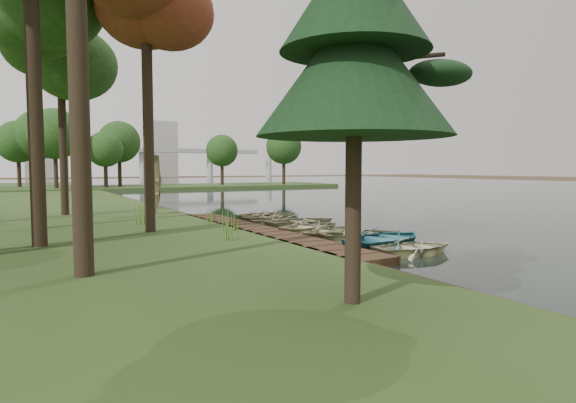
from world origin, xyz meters
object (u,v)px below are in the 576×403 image
boardwalk (260,232)px  rowboat_0 (415,245)px  rowboat_1 (387,237)px  stored_rowboat (156,208)px  pine_tree (355,29)px  rowboat_2 (361,233)px

boardwalk → rowboat_0: rowboat_0 is taller
rowboat_0 → rowboat_1: rowboat_1 is taller
rowboat_1 → stored_rowboat: size_ratio=1.13×
stored_rowboat → rowboat_0: bearing=-131.7°
stored_rowboat → pine_tree: size_ratio=0.41×
rowboat_0 → rowboat_1: (0.15, 1.56, 0.09)m
rowboat_0 → pine_tree: bearing=131.9°
rowboat_1 → rowboat_2: bearing=-17.2°
rowboat_2 → pine_tree: 11.02m
rowboat_1 → rowboat_2: size_ratio=1.14×
rowboat_1 → rowboat_2: rowboat_1 is taller
boardwalk → rowboat_0: (2.44, -6.91, 0.21)m
rowboat_0 → rowboat_2: (0.23, 3.23, 0.04)m
boardwalk → stored_rowboat: 9.29m
boardwalk → pine_tree: 12.96m
boardwalk → rowboat_0: 7.33m
boardwalk → rowboat_2: bearing=-54.0°
rowboat_0 → stored_rowboat: size_ratio=0.89×
rowboat_0 → stored_rowboat: bearing=21.9°
rowboat_0 → rowboat_2: size_ratio=0.89×
boardwalk → stored_rowboat: bearing=104.2°
rowboat_0 → rowboat_2: rowboat_2 is taller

